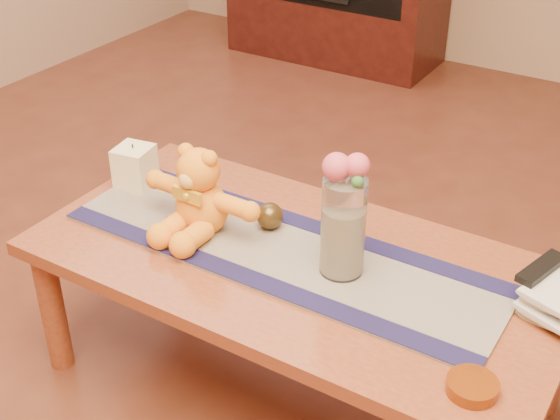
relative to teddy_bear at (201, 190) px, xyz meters
The scene contains 25 objects.
floor 0.64m from the teddy_bear, ahead, with size 5.50×5.50×0.00m, color #502317.
coffee_table_top 0.32m from the teddy_bear, ahead, with size 1.40×0.70×0.04m, color maroon.
table_leg_fl 0.58m from the teddy_bear, 142.38° to the right, with size 0.07×0.07×0.41m, color maroon.
table_leg_bl 0.60m from the teddy_bear, 138.84° to the left, with size 0.07×0.07×0.41m, color maroon.
table_leg_br 1.04m from the teddy_bear, 18.39° to the left, with size 0.07×0.07×0.41m, color maroon.
persian_runner 0.27m from the teddy_bear, ahead, with size 1.20×0.35×0.01m, color #221B4C.
runner_border_near 0.29m from the teddy_bear, 28.11° to the right, with size 1.20×0.06×0.00m, color #191540.
runner_border_far 0.31m from the teddy_bear, 34.46° to the left, with size 1.20×0.06×0.00m, color #191540.
teddy_bear is the anchor object (origin of this frame).
pillar_candle 0.33m from the teddy_bear, 164.68° to the left, with size 0.10×0.10×0.12m, color #FFEDBB.
candle_wick 0.32m from the teddy_bear, 164.68° to the left, with size 0.00×0.00×0.01m, color black.
glass_vase 0.42m from the teddy_bear, ahead, with size 0.11×0.11×0.26m, color silver.
potpourri_fill 0.42m from the teddy_bear, ahead, with size 0.09×0.09×0.18m, color beige.
rose_left 0.44m from the teddy_bear, ahead, with size 0.07×0.07×0.07m, color #D34A5E.
rose_right 0.48m from the teddy_bear, ahead, with size 0.06×0.06×0.06m, color #D34A5E.
blue_flower_back 0.46m from the teddy_bear, ahead, with size 0.04×0.04×0.04m, color #515BB1.
blue_flower_side 0.42m from the teddy_bear, ahead, with size 0.04×0.04×0.04m, color #515BB1.
leaf_sprig 0.48m from the teddy_bear, ahead, with size 0.03×0.03×0.03m, color #33662D.
bronze_ball 0.20m from the teddy_bear, 31.06° to the left, with size 0.07×0.07×0.07m, color #463317.
book_bottom 0.89m from the teddy_bear, 12.54° to the left, with size 0.17×0.22×0.02m, color beige.
book_lower 0.89m from the teddy_bear, 12.16° to the left, with size 0.16×0.22×0.02m, color beige.
book_upper 0.89m from the teddy_bear, 12.89° to the left, with size 0.17×0.22×0.02m, color beige.
book_top 0.89m from the teddy_bear, 12.30° to the left, with size 0.16×0.22×0.02m, color beige.
tv_remote 0.88m from the teddy_bear, 11.96° to the left, with size 0.04×0.16×0.02m, color black.
amber_dish 0.87m from the teddy_bear, 13.59° to the right, with size 0.11×0.11×0.03m, color #BF5914.
Camera 1 is at (0.81, -1.39, 1.59)m, focal length 48.61 mm.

